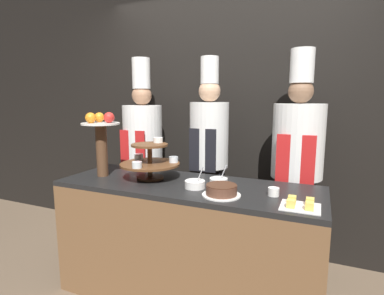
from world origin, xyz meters
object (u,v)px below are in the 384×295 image
(chef_left, at_px, (143,150))
(chef_center_left, at_px, (209,152))
(chef_center_right, at_px, (297,160))
(serving_bowl_near, at_px, (195,184))
(cake_square_tray, at_px, (300,204))
(cup_white, at_px, (274,192))
(tiered_stand, at_px, (150,161))
(cake_round, at_px, (221,190))
(serving_bowl_far, at_px, (219,181))
(fruit_pedestal, at_px, (101,136))

(chef_left, xyz_separation_m, chef_center_left, (0.69, 0.00, 0.02))
(chef_left, height_order, chef_center_right, chef_left)
(serving_bowl_near, relative_size, chef_center_left, 0.08)
(chef_left, bearing_deg, chef_center_right, 0.00)
(cake_square_tray, bearing_deg, cup_white, 137.66)
(tiered_stand, xyz_separation_m, cup_white, (0.93, -0.05, -0.12))
(tiered_stand, relative_size, serving_bowl_near, 2.95)
(tiered_stand, height_order, chef_center_left, chef_center_left)
(chef_center_right, bearing_deg, tiered_stand, -150.91)
(cake_round, relative_size, cup_white, 3.51)
(serving_bowl_near, distance_m, chef_left, 1.06)
(cake_round, bearing_deg, chef_center_left, 115.58)
(cup_white, height_order, serving_bowl_near, serving_bowl_near)
(cake_square_tray, height_order, serving_bowl_near, serving_bowl_near)
(serving_bowl_far, bearing_deg, chef_center_right, 47.26)
(fruit_pedestal, xyz_separation_m, chef_left, (-0.03, 0.64, -0.21))
(tiered_stand, xyz_separation_m, serving_bowl_near, (0.41, -0.09, -0.12))
(fruit_pedestal, xyz_separation_m, serving_bowl_near, (0.80, -0.02, -0.29))
(cup_white, bearing_deg, cake_square_tray, -42.34)
(cup_white, distance_m, chef_center_left, 0.91)
(chef_center_left, bearing_deg, serving_bowl_far, -63.12)
(chef_center_left, relative_size, chef_center_right, 0.99)
(chef_left, distance_m, chef_center_right, 1.44)
(tiered_stand, xyz_separation_m, serving_bowl_far, (0.53, 0.04, -0.12))
(chef_center_left, bearing_deg, cup_white, -43.20)
(cup_white, distance_m, serving_bowl_near, 0.52)
(tiered_stand, distance_m, serving_bowl_near, 0.43)
(cake_round, distance_m, chef_left, 1.29)
(tiered_stand, bearing_deg, fruit_pedestal, -169.60)
(cake_round, bearing_deg, tiered_stand, 163.84)
(fruit_pedestal, height_order, chef_center_right, chef_center_right)
(chef_center_right, bearing_deg, fruit_pedestal, -155.68)
(serving_bowl_near, height_order, chef_center_left, chef_center_left)
(serving_bowl_far, xyz_separation_m, chef_center_left, (-0.27, 0.52, 0.11))
(chef_center_left, bearing_deg, chef_center_right, -0.00)
(tiered_stand, relative_size, cup_white, 6.48)
(cake_square_tray, bearing_deg, serving_bowl_far, 156.07)
(cake_round, bearing_deg, cup_white, 22.86)
(tiered_stand, distance_m, cup_white, 0.94)
(tiered_stand, height_order, cake_square_tray, tiered_stand)
(cake_square_tray, bearing_deg, cake_round, 176.76)
(tiered_stand, xyz_separation_m, cake_square_tray, (1.10, -0.21, -0.12))
(tiered_stand, xyz_separation_m, fruit_pedestal, (-0.40, -0.07, 0.18))
(serving_bowl_far, distance_m, chef_center_left, 0.60)
(cup_white, bearing_deg, cake_round, -157.14)
(fruit_pedestal, xyz_separation_m, cake_square_tray, (1.49, -0.14, -0.30))
(tiered_stand, bearing_deg, chef_center_left, 64.68)
(serving_bowl_far, bearing_deg, cup_white, -13.67)
(tiered_stand, distance_m, chef_left, 0.71)
(cake_round, xyz_separation_m, chef_left, (-1.05, 0.75, 0.08))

